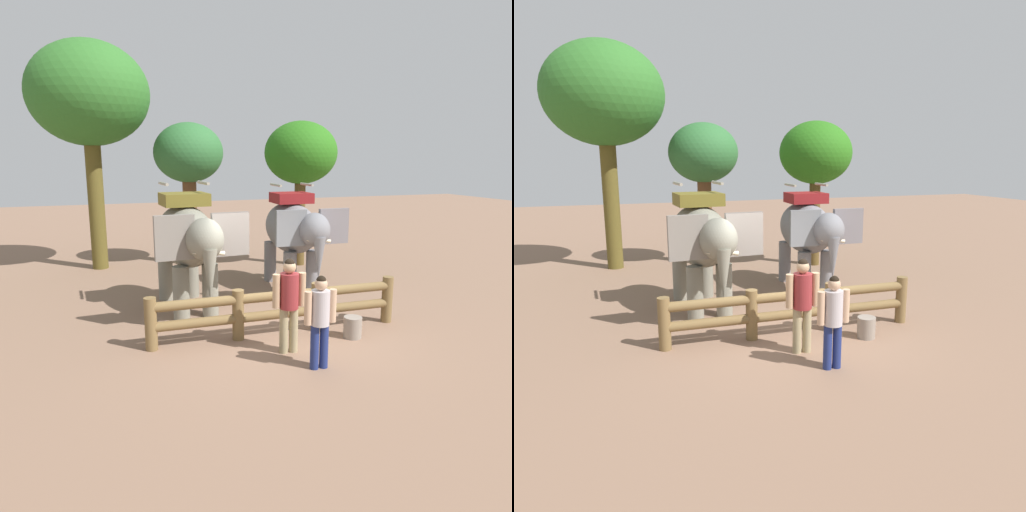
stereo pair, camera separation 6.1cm
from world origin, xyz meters
The scene contains 10 objects.
ground_plane centered at (0.00, 0.00, 0.00)m, with size 60.00×60.00×0.00m, color #85644E.
log_fence centered at (0.00, -0.06, 0.60)m, with size 5.47×0.32×1.05m.
elephant_near_left centered at (-1.45, 2.15, 1.74)m, with size 2.06×3.61×3.09m.
elephant_center centered at (1.68, 3.09, 1.66)m, with size 1.96×3.42×2.95m.
tourist_woman_in_black centered at (-0.15, -0.97, 1.06)m, with size 0.65×0.38×1.84m.
tourist_man_in_blue centered at (0.10, -1.79, 0.98)m, with size 0.60×0.33×1.69m.
tree_far_left centered at (-0.43, 7.17, 3.66)m, with size 2.32×2.32×4.79m.
tree_back_center centered at (-3.46, 7.48, 5.51)m, with size 3.76×3.76×7.19m.
tree_far_right centered at (3.08, 5.85, 3.72)m, with size 2.42×2.42×4.83m.
feed_bucket centered at (1.40, -0.71, 0.22)m, with size 0.38×0.38×0.44m.
Camera 2 is at (-3.39, -8.80, 3.68)m, focal length 33.04 mm.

